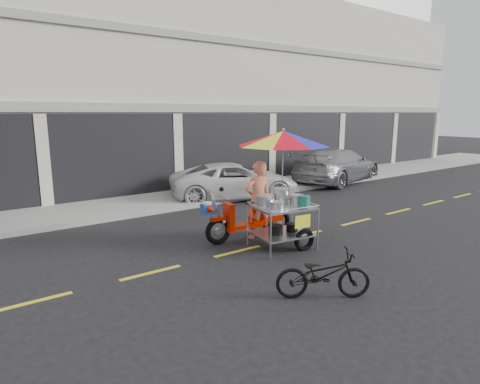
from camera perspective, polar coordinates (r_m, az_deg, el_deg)
ground at (r=9.96m, az=9.09°, el=-6.05°), size 90.00×90.00×0.00m
sidewalk at (r=14.22m, az=-6.81°, el=-0.46°), size 45.00×3.00×0.15m
shophouse_block at (r=19.79m, az=-7.27°, el=14.90°), size 36.00×8.11×10.40m
centerline at (r=9.96m, az=9.09°, el=-6.03°), size 42.00×0.10×0.01m
white_pickup at (r=13.91m, az=-0.80°, el=1.62°), size 4.85×3.44×1.23m
silver_pickup at (r=17.64m, az=13.68°, el=3.72°), size 5.35×3.14×1.45m
near_bicycle at (r=6.66m, az=11.73°, el=-11.40°), size 1.54×1.29×0.79m
food_vendor_rig at (r=8.88m, az=4.68°, el=2.84°), size 2.60×2.35×2.62m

